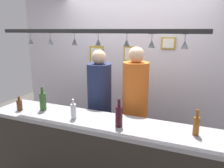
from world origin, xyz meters
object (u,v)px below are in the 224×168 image
Objects in this scene: bottle_champagne_green at (43,101)px; picture_frame_crest at (129,54)px; person_left_navy_shirt at (99,98)px; bottle_beer_amber_tall at (196,125)px; picture_frame_upper_small at (168,43)px; bottle_beer_brown_stubby at (19,105)px; person_right_orange_shirt at (135,100)px; bottle_soda_clear at (73,111)px; picture_frame_caricature at (97,56)px; bottle_wine_dark_red at (119,116)px.

bottle_champagne_green is 1.15× the size of picture_frame_crest.
bottle_champagne_green is (-0.50, -0.59, 0.07)m from person_left_navy_shirt.
person_left_navy_shirt is 1.44m from bottle_beer_amber_tall.
bottle_beer_brown_stubby is at bearing -136.36° from picture_frame_upper_small.
picture_frame_crest is (-0.35, 0.78, 0.51)m from person_right_orange_shirt.
person_left_navy_shirt reaches higher than bottle_soda_clear.
picture_frame_upper_small reaches higher than picture_frame_caricature.
picture_frame_caricature is at bearing 141.90° from bottle_beer_amber_tall.
bottle_champagne_green is at bearing 174.95° from bottle_wine_dark_red.
picture_frame_upper_small is 0.85× the size of picture_frame_crest.
bottle_wine_dark_red is (1.33, 0.03, 0.05)m from bottle_beer_brown_stubby.
person_right_orange_shirt is at bearing 0.00° from person_left_navy_shirt.
bottle_wine_dark_red is 1.81m from picture_frame_caricature.
person_right_orange_shirt reaches higher than bottle_beer_amber_tall.
picture_frame_caricature is (-0.95, 0.78, 0.46)m from person_right_orange_shirt.
bottle_beer_amber_tall is at bearing -50.07° from picture_frame_crest.
bottle_beer_brown_stubby is 0.77m from bottle_soda_clear.
bottle_beer_amber_tall is at bearing -36.68° from person_right_orange_shirt.
person_right_orange_shirt is at bearing 92.56° from bottle_wine_dark_red.
bottle_beer_brown_stubby is at bearing -103.05° from picture_frame_caricature.
bottle_beer_amber_tall is 1.61m from picture_frame_upper_small.
bottle_wine_dark_red is at bearing -75.29° from picture_frame_crest.
bottle_champagne_green is 1.07m from bottle_wine_dark_red.
picture_frame_upper_small is at bearing 61.40° from bottle_soda_clear.
bottle_wine_dark_red is at bearing 1.33° from bottle_beer_brown_stubby.
picture_frame_caricature is (-0.98, 1.46, 0.43)m from bottle_wine_dark_red.
bottle_champagne_green is at bearing -130.31° from person_left_navy_shirt.
picture_frame_upper_small is (1.30, 1.37, 0.67)m from bottle_champagne_green.
bottle_beer_brown_stubby is 0.69× the size of bottle_beer_amber_tall.
bottle_beer_amber_tall is (1.31, -0.59, 0.05)m from person_left_navy_shirt.
bottle_beer_brown_stubby is 2.09m from bottle_beer_amber_tall.
picture_frame_upper_small is (-0.51, 1.36, 0.69)m from bottle_beer_amber_tall.
bottle_beer_brown_stubby is at bearing -177.40° from bottle_soda_clear.
picture_frame_caricature is at bearing 118.63° from person_left_navy_shirt.
picture_frame_crest is at bearing 57.76° from bottle_beer_brown_stubby.
person_right_orange_shirt reaches higher than bottle_beer_brown_stubby.
person_right_orange_shirt reaches higher than bottle_soda_clear.
bottle_champagne_green is 1.30× the size of bottle_soda_clear.
picture_frame_caricature is at bearing 140.77° from person_right_orange_shirt.
picture_frame_upper_small reaches higher than person_left_navy_shirt.
bottle_soda_clear is 1.59m from picture_frame_caricature.
person_right_orange_shirt is 6.81× the size of picture_frame_crest.
bottle_beer_amber_tall reaches higher than bottle_beer_brown_stubby.
bottle_soda_clear is at bearing -175.69° from bottle_beer_amber_tall.
bottle_soda_clear is (0.00, -0.68, 0.04)m from person_left_navy_shirt.
picture_frame_crest is at bearing 63.70° from bottle_champagne_green.
bottle_wine_dark_red is at bearing -50.99° from person_left_navy_shirt.
picture_frame_upper_small is 1.25m from picture_frame_caricature.
person_left_navy_shirt reaches higher than picture_frame_caricature.
person_right_orange_shirt reaches higher than bottle_wine_dark_red.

